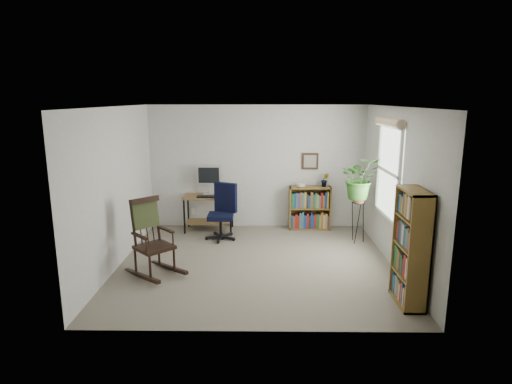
{
  "coord_description": "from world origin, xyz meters",
  "views": [
    {
      "loc": [
        0.08,
        -6.28,
        2.52
      ],
      "look_at": [
        0.0,
        0.4,
        1.05
      ],
      "focal_mm": 30.0,
      "sensor_mm": 36.0,
      "label": 1
    }
  ],
  "objects_px": {
    "desk": "(209,213)",
    "rocking_chair": "(154,237)",
    "office_chair": "(220,212)",
    "tall_bookshelf": "(411,248)",
    "low_bookshelf": "(310,208)"
  },
  "relations": [
    {
      "from": "office_chair",
      "to": "rocking_chair",
      "type": "distance_m",
      "value": 1.79
    },
    {
      "from": "desk",
      "to": "rocking_chair",
      "type": "xyz_separation_m",
      "value": [
        -0.53,
        -2.14,
        0.23
      ]
    },
    {
      "from": "low_bookshelf",
      "to": "rocking_chair",
      "type": "bearing_deg",
      "value": -137.75
    },
    {
      "from": "office_chair",
      "to": "tall_bookshelf",
      "type": "height_order",
      "value": "tall_bookshelf"
    },
    {
      "from": "desk",
      "to": "tall_bookshelf",
      "type": "bearing_deg",
      "value": -46.45
    },
    {
      "from": "office_chair",
      "to": "low_bookshelf",
      "type": "bearing_deg",
      "value": 45.21
    },
    {
      "from": "office_chair",
      "to": "tall_bookshelf",
      "type": "xyz_separation_m",
      "value": [
        2.57,
        -2.46,
        0.21
      ]
    },
    {
      "from": "rocking_chair",
      "to": "low_bookshelf",
      "type": "relative_size",
      "value": 1.35
    },
    {
      "from": "low_bookshelf",
      "to": "tall_bookshelf",
      "type": "distance_m",
      "value": 3.26
    },
    {
      "from": "desk",
      "to": "tall_bookshelf",
      "type": "distance_m",
      "value": 4.15
    },
    {
      "from": "rocking_chair",
      "to": "low_bookshelf",
      "type": "distance_m",
      "value": 3.37
    },
    {
      "from": "rocking_chair",
      "to": "tall_bookshelf",
      "type": "height_order",
      "value": "tall_bookshelf"
    },
    {
      "from": "tall_bookshelf",
      "to": "office_chair",
      "type": "bearing_deg",
      "value": 136.32
    },
    {
      "from": "desk",
      "to": "office_chair",
      "type": "bearing_deg",
      "value": -62.83
    },
    {
      "from": "desk",
      "to": "office_chair",
      "type": "xyz_separation_m",
      "value": [
        0.28,
        -0.54,
        0.17
      ]
    }
  ]
}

